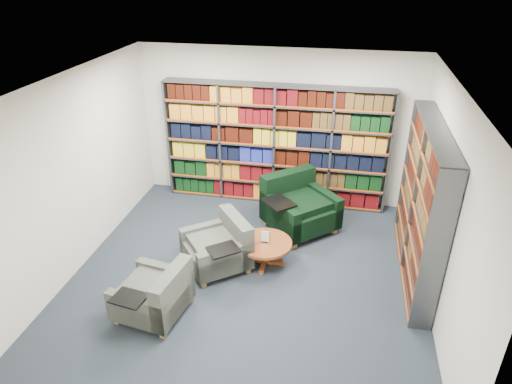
% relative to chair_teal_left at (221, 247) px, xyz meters
% --- Properties ---
extents(room_shell, '(5.02, 5.02, 2.82)m').
position_rel_chair_teal_left_xyz_m(room_shell, '(0.43, -0.14, 1.09)').
color(room_shell, black).
rests_on(room_shell, ground).
extents(bookshelf_back, '(4.00, 0.28, 2.20)m').
position_rel_chair_teal_left_xyz_m(bookshelf_back, '(0.43, 2.20, 0.79)').
color(bookshelf_back, '#47494F').
rests_on(bookshelf_back, ground).
extents(bookshelf_right, '(0.28, 2.50, 2.20)m').
position_rel_chair_teal_left_xyz_m(bookshelf_right, '(2.77, 0.46, 0.79)').
color(bookshelf_right, '#47494F').
rests_on(bookshelf_right, ground).
extents(chair_teal_left, '(1.19, 1.20, 0.77)m').
position_rel_chair_teal_left_xyz_m(chair_teal_left, '(0.00, 0.00, 0.00)').
color(chair_teal_left, '#021732').
rests_on(chair_teal_left, ground).
extents(chair_green_right, '(1.42, 1.42, 0.92)m').
position_rel_chair_teal_left_xyz_m(chair_green_right, '(0.96, 1.32, 0.06)').
color(chair_green_right, black).
rests_on(chair_green_right, ground).
extents(chair_teal_front, '(0.93, 1.02, 0.74)m').
position_rel_chair_teal_left_xyz_m(chair_teal_front, '(-0.52, -1.20, -0.01)').
color(chair_teal_front, '#021732').
rests_on(chair_teal_front, ground).
extents(coffee_table, '(0.81, 0.81, 0.57)m').
position_rel_chair_teal_left_xyz_m(coffee_table, '(0.63, 0.17, -0.01)').
color(coffee_table, brown).
rests_on(coffee_table, ground).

